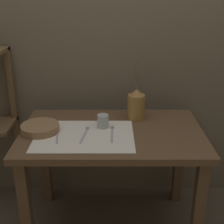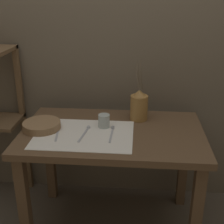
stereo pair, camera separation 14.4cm
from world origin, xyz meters
name	(u,v)px [view 2 (the right image)]	position (x,y,z in m)	size (l,w,h in m)	color
ground_plane	(112,224)	(0.00, 0.00, 0.00)	(12.00, 12.00, 0.00)	brown
stone_wall_back	(118,36)	(0.00, 0.45, 1.20)	(7.00, 0.06, 2.40)	#6B5E4C
wooden_table	(112,146)	(0.00, 0.00, 0.60)	(1.09, 0.67, 0.71)	brown
linen_cloth	(84,134)	(-0.16, -0.07, 0.71)	(0.57, 0.42, 0.00)	white
pitcher_with_flowers	(139,106)	(0.16, 0.18, 0.80)	(0.11, 0.11, 0.40)	olive
wooden_bowl	(42,126)	(-0.43, -0.01, 0.73)	(0.23, 0.23, 0.05)	#8E6B47
glass_tumbler_near	(104,121)	(-0.06, 0.04, 0.75)	(0.07, 0.07, 0.08)	#B7C1BC
fork_inner	(57,134)	(-0.32, -0.08, 0.72)	(0.04, 0.19, 0.00)	#A8A8AD
spoon_outer	(87,130)	(-0.15, -0.02, 0.72)	(0.04, 0.20, 0.02)	#A8A8AD
spoon_inner	(113,130)	(0.00, -0.01, 0.72)	(0.02, 0.20, 0.02)	#A8A8AD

